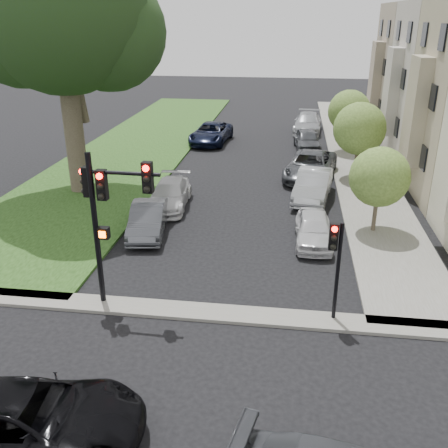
# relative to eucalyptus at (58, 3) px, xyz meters

# --- Properties ---
(ground) EXTENTS (140.00, 140.00, 0.00)m
(ground) POSITION_rel_eucalyptus_xyz_m (9.31, -13.27, -9.69)
(ground) COLOR black
(ground) RESTS_ON ground
(grass_strip) EXTENTS (8.00, 44.00, 0.12)m
(grass_strip) POSITION_rel_eucalyptus_xyz_m (0.31, 10.73, -9.63)
(grass_strip) COLOR black
(grass_strip) RESTS_ON ground
(sidewalk_right) EXTENTS (3.50, 44.00, 0.12)m
(sidewalk_right) POSITION_rel_eucalyptus_xyz_m (16.06, 10.73, -9.63)
(sidewalk_right) COLOR slate
(sidewalk_right) RESTS_ON ground
(sidewalk_cross) EXTENTS (60.00, 1.00, 0.12)m
(sidewalk_cross) POSITION_rel_eucalyptus_xyz_m (9.31, -11.27, -9.63)
(sidewalk_cross) COLOR slate
(sidewalk_cross) RESTS_ON ground
(house_d) EXTENTS (7.70, 7.55, 15.97)m
(house_d) POSITION_rel_eucalyptus_xyz_m (21.75, 17.23, -2.75)
(house_d) COLOR gray
(house_d) RESTS_ON ground
(eucalyptus) EXTENTS (10.01, 9.08, 14.18)m
(eucalyptus) POSITION_rel_eucalyptus_xyz_m (0.00, 0.00, 0.00)
(eucalyptus) COLOR #372B25
(eucalyptus) RESTS_ON ground
(small_tree_a) EXTENTS (2.64, 2.64, 3.95)m
(small_tree_a) POSITION_rel_eucalyptus_xyz_m (15.51, -3.61, -7.05)
(small_tree_a) COLOR #372B25
(small_tree_a) RESTS_ON ground
(small_tree_b) EXTENTS (3.05, 3.05, 4.57)m
(small_tree_b) POSITION_rel_eucalyptus_xyz_m (15.51, 4.51, -6.64)
(small_tree_b) COLOR #372B25
(small_tree_b) RESTS_ON ground
(small_tree_c) EXTENTS (2.94, 2.94, 4.42)m
(small_tree_c) POSITION_rel_eucalyptus_xyz_m (15.51, 10.81, -6.75)
(small_tree_c) COLOR #372B25
(small_tree_c) RESTS_ON ground
(traffic_signal_main) EXTENTS (2.59, 0.67, 5.31)m
(traffic_signal_main) POSITION_rel_eucalyptus_xyz_m (5.93, -11.04, -6.02)
(traffic_signal_main) COLOR black
(traffic_signal_main) RESTS_ON ground
(traffic_signal_secondary) EXTENTS (0.43, 0.34, 3.43)m
(traffic_signal_secondary) POSITION_rel_eucalyptus_xyz_m (13.15, -11.08, -7.29)
(traffic_signal_secondary) COLOR black
(traffic_signal_secondary) RESTS_ON ground
(car_cross_near) EXTENTS (5.64, 3.09, 1.50)m
(car_cross_near) POSITION_rel_eucalyptus_xyz_m (6.02, -17.21, -8.94)
(car_cross_near) COLOR black
(car_cross_near) RESTS_ON ground
(car_parked_0) EXTENTS (1.62, 3.88, 1.31)m
(car_parked_0) POSITION_rel_eucalyptus_xyz_m (12.77, -5.12, -9.03)
(car_parked_0) COLOR silver
(car_parked_0) RESTS_ON ground
(car_parked_1) EXTENTS (2.35, 4.96, 1.57)m
(car_parked_1) POSITION_rel_eucalyptus_xyz_m (12.88, 0.47, -8.90)
(car_parked_1) COLOR #999BA0
(car_parked_1) RESTS_ON ground
(car_parked_2) EXTENTS (3.63, 6.02, 1.56)m
(car_parked_2) POSITION_rel_eucalyptus_xyz_m (12.83, 4.29, -8.90)
(car_parked_2) COLOR #3F4247
(car_parked_2) RESTS_ON ground
(car_parked_3) EXTENTS (2.13, 4.45, 1.47)m
(car_parked_3) POSITION_rel_eucalyptus_xyz_m (12.76, 11.30, -8.95)
(car_parked_3) COLOR #3F4247
(car_parked_3) RESTS_ON ground
(car_parked_4) EXTENTS (2.56, 5.54, 1.57)m
(car_parked_4) POSITION_rel_eucalyptus_xyz_m (12.88, 17.23, -8.90)
(car_parked_4) COLOR #999BA0
(car_parked_4) RESTS_ON ground
(car_parked_5) EXTENTS (2.09, 4.36, 1.38)m
(car_parked_5) POSITION_rel_eucalyptus_xyz_m (5.43, -5.12, -9.00)
(car_parked_5) COLOR #3F4247
(car_parked_5) RESTS_ON ground
(car_parked_6) EXTENTS (2.14, 4.69, 1.33)m
(car_parked_6) POSITION_rel_eucalyptus_xyz_m (5.58, -1.64, -9.02)
(car_parked_6) COLOR silver
(car_parked_6) RESTS_ON ground
(car_parked_8) EXTENTS (2.99, 5.68, 1.52)m
(car_parked_8) POSITION_rel_eucalyptus_xyz_m (5.47, 12.36, -8.92)
(car_parked_8) COLOR black
(car_parked_8) RESTS_ON ground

